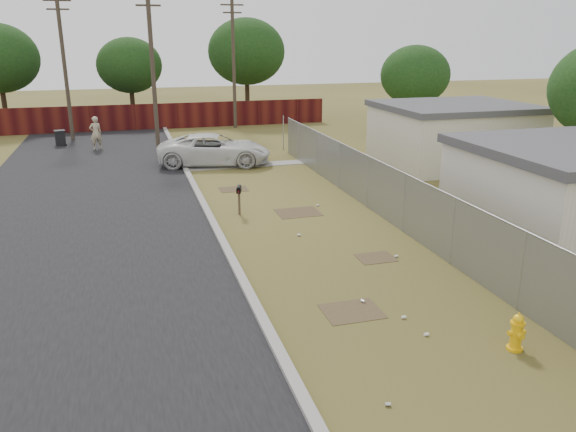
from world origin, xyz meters
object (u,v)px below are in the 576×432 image
object	(u,v)px
mailbox	(239,192)
fire_hydrant	(517,333)
pickup_truck	(215,149)
pedestrian	(96,133)
trash_bin	(60,138)

from	to	relation	value
mailbox	fire_hydrant	bearing A→B (deg)	-71.28
pickup_truck	fire_hydrant	bearing A→B (deg)	-157.87
mailbox	pedestrian	size ratio (longest dim) A/B	0.57
fire_hydrant	pedestrian	distance (m)	27.38
fire_hydrant	pickup_truck	size ratio (longest dim) A/B	0.15
fire_hydrant	pedestrian	size ratio (longest dim) A/B	0.44
mailbox	trash_bin	size ratio (longest dim) A/B	1.17
mailbox	trash_bin	distance (m)	18.32
fire_hydrant	pickup_truck	bearing A→B (deg)	99.30
pickup_truck	trash_bin	world-z (taller)	pickup_truck
pickup_truck	mailbox	bearing A→B (deg)	-170.34
fire_hydrant	mailbox	bearing A→B (deg)	108.72
fire_hydrant	mailbox	distance (m)	11.60
mailbox	pickup_truck	xyz separation A→B (m)	(0.48, 8.77, -0.07)
fire_hydrant	pickup_truck	xyz separation A→B (m)	(-3.23, 19.75, 0.39)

